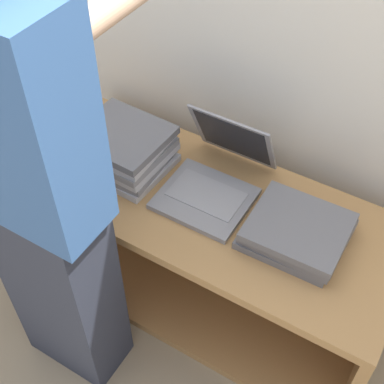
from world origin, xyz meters
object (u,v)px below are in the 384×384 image
object	(u,v)px
laptop_stack_left	(123,149)
laptop_stack_right	(296,231)
laptop_open	(214,178)
person	(39,199)

from	to	relation	value
laptop_stack_left	laptop_stack_right	size ratio (longest dim) A/B	1.01
laptop_stack_right	laptop_stack_left	bearing A→B (deg)	-179.78
laptop_stack_left	laptop_stack_right	bearing A→B (deg)	0.22
laptop_open	laptop_stack_right	world-z (taller)	laptop_open
laptop_stack_left	person	distance (m)	0.49
laptop_open	person	distance (m)	0.62
laptop_stack_left	person	bearing A→B (deg)	-81.75
laptop_stack_left	person	size ratio (longest dim) A/B	0.20
laptop_stack_right	person	size ratio (longest dim) A/B	0.19
laptop_open	person	bearing A→B (deg)	-117.69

